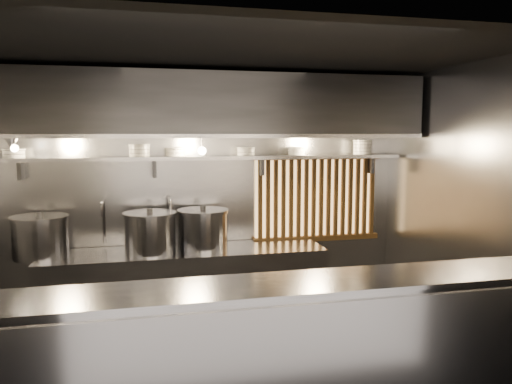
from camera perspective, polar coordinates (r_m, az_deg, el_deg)
name	(u,v)px	position (r m, az deg, el deg)	size (l,w,h in m)	color
floor	(233,376)	(4.73, -2.69, -20.30)	(4.50, 4.50, 0.00)	black
ceiling	(231,53)	(4.26, -2.90, 15.53)	(4.50, 4.50, 0.00)	black
wall_back	(208,199)	(5.74, -5.49, -0.78)	(4.50, 4.50, 0.00)	gray
wall_right	(463,212)	(5.17, 22.57, -2.10)	(3.00, 3.00, 0.00)	gray
serving_counter	(257,364)	(3.63, 0.17, -19.07)	(4.50, 0.56, 1.13)	#96969B
cooking_bench	(186,291)	(5.56, -7.98, -11.12)	(3.00, 0.70, 0.90)	#96969B
bowl_shelf	(210,158)	(5.52, -5.29, 3.93)	(4.40, 0.34, 0.04)	#96969B
exhaust_hood	(212,107)	(5.30, -5.02, 9.70)	(4.40, 0.81, 0.65)	#2D2D30
wood_screen	(317,198)	(6.01, 6.96, -0.66)	(1.56, 0.09, 1.04)	#FFC472
faucet_left	(103,212)	(5.59, -17.07, -2.22)	(0.04, 0.30, 0.50)	silver
faucet_right	(169,210)	(5.58, -9.88, -2.03)	(0.04, 0.30, 0.50)	silver
heat_lamp	(11,142)	(5.12, -26.16, 5.15)	(0.25, 0.35, 0.20)	#96969B
pendant_bulb	(202,151)	(5.39, -6.18, 4.72)	(0.09, 0.09, 0.19)	#2D2D30
stock_pot_left	(40,236)	(5.49, -23.42, -4.68)	(0.62, 0.62, 0.46)	#96969B
stock_pot_mid	(203,229)	(5.45, -6.05, -4.21)	(0.57, 0.57, 0.47)	#96969B
stock_pot_right	(150,232)	(5.35, -11.99, -4.54)	(0.67, 0.67, 0.47)	#96969B
bowl_stack_0	(14,153)	(5.60, -25.95, 4.00)	(0.23, 0.23, 0.09)	white
bowl_stack_1	(139,150)	(5.47, -13.19, 4.65)	(0.23, 0.23, 0.13)	white
bowl_stack_2	(176,152)	(5.48, -9.18, 4.55)	(0.22, 0.22, 0.09)	white
bowl_stack_3	(246,151)	(5.59, -1.16, 4.67)	(0.21, 0.21, 0.09)	white
bowl_stack_4	(296,151)	(5.74, 4.65, 4.71)	(0.21, 0.21, 0.09)	white
bowl_stack_5	(362,147)	(6.04, 12.06, 5.04)	(0.23, 0.23, 0.17)	white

